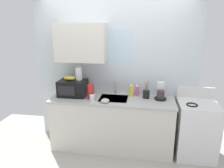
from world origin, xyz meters
TOP-DOWN VIEW (x-y plane):
  - kitchen_wall_assembly at (-0.10, 0.31)m, footprint 2.81×0.42m
  - counter_unit at (0.00, 0.00)m, footprint 2.04×0.63m
  - sink_faucet at (0.02, 0.24)m, footprint 0.03×0.03m
  - stove_range at (1.36, 0.00)m, footprint 0.60×0.60m
  - microwave at (-0.68, 0.05)m, footprint 0.46×0.35m
  - banana_bunch at (-0.73, 0.05)m, footprint 0.20×0.11m
  - paper_towel_roll at (-0.58, 0.10)m, footprint 0.11×0.11m
  - coffee_maker at (0.78, 0.11)m, footprint 0.19×0.21m
  - dish_soap_bottle_yellow at (0.30, 0.17)m, footprint 0.06×0.06m
  - dish_soap_bottle_pink at (0.40, 0.22)m, footprint 0.06×0.06m
  - cereal_canister at (-0.34, -0.05)m, footprint 0.10×0.10m
  - mug_white at (-0.30, -0.14)m, footprint 0.08×0.08m
  - utensil_crock at (0.55, 0.12)m, footprint 0.11×0.11m
  - small_bowl at (-0.08, -0.20)m, footprint 0.13×0.13m

SIDE VIEW (x-z plane):
  - stove_range at x=1.36m, z-range -0.08..1.00m
  - counter_unit at x=0.00m, z-range 0.01..0.91m
  - small_bowl at x=-0.08m, z-range 0.90..0.96m
  - mug_white at x=-0.30m, z-range 0.90..0.99m
  - utensil_crock at x=0.55m, z-range 0.83..1.11m
  - dish_soap_bottle_pink at x=0.40m, z-range 0.89..1.09m
  - coffee_maker at x=0.78m, z-range 0.86..1.14m
  - dish_soap_bottle_yellow at x=0.30m, z-range 0.89..1.12m
  - sink_faucet at x=0.02m, z-range 0.90..1.13m
  - cereal_canister at x=-0.34m, z-range 0.90..1.14m
  - microwave at x=-0.68m, z-range 0.90..1.17m
  - banana_bunch at x=-0.73m, z-range 1.17..1.24m
  - paper_towel_roll at x=-0.58m, z-range 1.17..1.39m
  - kitchen_wall_assembly at x=-0.10m, z-range 0.11..2.61m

